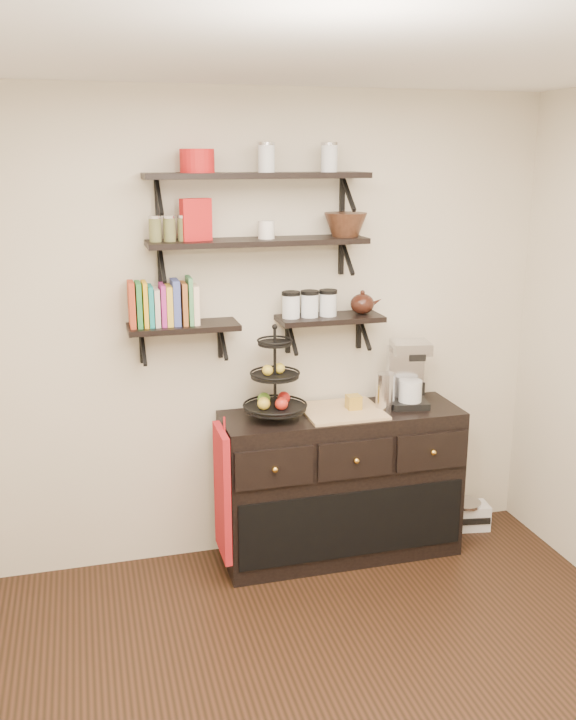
{
  "coord_description": "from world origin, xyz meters",
  "views": [
    {
      "loc": [
        -0.94,
        -2.43,
        2.33
      ],
      "look_at": [
        0.04,
        1.15,
        1.34
      ],
      "focal_mm": 38.0,
      "sensor_mm": 36.0,
      "label": 1
    }
  ],
  "objects_px": {
    "fruit_stand": "(275,388)",
    "radio": "(464,515)",
    "coffee_maker": "(408,375)",
    "sideboard": "(341,484)"
  },
  "relations": [
    {
      "from": "coffee_maker",
      "to": "radio",
      "type": "height_order",
      "value": "coffee_maker"
    },
    {
      "from": "sideboard",
      "to": "coffee_maker",
      "type": "height_order",
      "value": "coffee_maker"
    },
    {
      "from": "sideboard",
      "to": "fruit_stand",
      "type": "relative_size",
      "value": 2.7
    },
    {
      "from": "coffee_maker",
      "to": "radio",
      "type": "distance_m",
      "value": 1.1
    },
    {
      "from": "coffee_maker",
      "to": "sideboard",
      "type": "bearing_deg",
      "value": -166.79
    },
    {
      "from": "fruit_stand",
      "to": "coffee_maker",
      "type": "height_order",
      "value": "fruit_stand"
    },
    {
      "from": "coffee_maker",
      "to": "fruit_stand",
      "type": "bearing_deg",
      "value": -168.86
    },
    {
      "from": "fruit_stand",
      "to": "radio",
      "type": "height_order",
      "value": "fruit_stand"
    },
    {
      "from": "fruit_stand",
      "to": "coffee_maker",
      "type": "xyz_separation_m",
      "value": [
        0.81,
        0.02,
        0.01
      ]
    },
    {
      "from": "coffee_maker",
      "to": "radio",
      "type": "bearing_deg",
      "value": 16.64
    }
  ]
}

